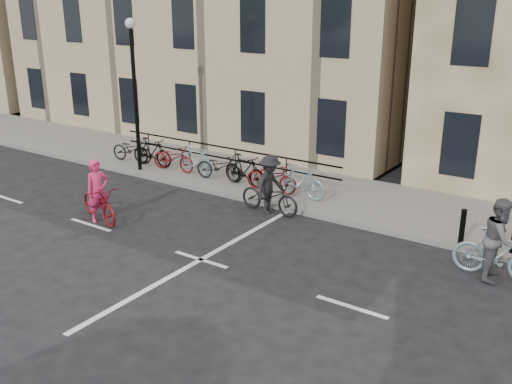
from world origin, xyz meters
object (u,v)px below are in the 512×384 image
Objects in this scene: cyclist_pink at (99,200)px; cyclist_grey at (499,247)px; cyclist_dark at (270,190)px; lamp_post at (134,77)px.

cyclist_grey is at bearing -58.76° from cyclist_pink.
cyclist_dark is (3.64, 3.29, 0.07)m from cyclist_pink.
cyclist_grey is 6.55m from cyclist_dark.
lamp_post is 12.97m from cyclist_grey.
cyclist_grey is (12.61, -1.37, -2.72)m from lamp_post.
cyclist_pink is 1.07× the size of cyclist_dark.
lamp_post is at bearing 80.87° from cyclist_grey.
cyclist_grey is (10.16, 2.64, 0.15)m from cyclist_pink.
cyclist_pink is 4.90m from cyclist_dark.
cyclist_grey is 1.00× the size of cyclist_dark.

